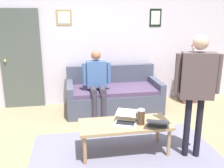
% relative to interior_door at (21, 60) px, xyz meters
% --- Properties ---
extents(ground_plane, '(7.68, 7.68, 0.00)m').
position_rel_interior_door_xyz_m(ground_plane, '(-1.64, 2.11, -1.02)').
color(ground_plane, '#8C7C5C').
extents(area_rug, '(2.66, 1.67, 0.01)m').
position_rel_interior_door_xyz_m(area_rug, '(-1.71, 2.28, -1.02)').
color(area_rug, slate).
rests_on(area_rug, ground_plane).
extents(back_wall, '(7.04, 0.11, 2.70)m').
position_rel_interior_door_xyz_m(back_wall, '(-1.64, -0.09, 0.33)').
color(back_wall, silver).
rests_on(back_wall, ground_plane).
extents(interior_door, '(0.82, 0.09, 2.05)m').
position_rel_interior_door_xyz_m(interior_door, '(0.00, 0.00, 0.00)').
color(interior_door, '#4A514D').
rests_on(interior_door, ground_plane).
extents(couch, '(1.90, 0.93, 0.88)m').
position_rel_interior_door_xyz_m(couch, '(-1.85, 0.50, -0.72)').
color(couch, '#43475A').
rests_on(couch, ground_plane).
extents(coffee_table, '(1.28, 0.55, 0.45)m').
position_rel_interior_door_xyz_m(coffee_table, '(-1.71, 2.18, -0.62)').
color(coffee_table, '#9B7C5B').
rests_on(coffee_table, ground_plane).
extents(laptop_left, '(0.43, 0.45, 0.14)m').
position_rel_interior_door_xyz_m(laptop_left, '(-1.73, 2.18, -0.53)').
color(laptop_left, silver).
rests_on(laptop_left, coffee_table).
extents(laptop_center, '(0.40, 0.42, 0.14)m').
position_rel_interior_door_xyz_m(laptop_center, '(-2.14, 2.35, -0.53)').
color(laptop_center, '#28282D').
rests_on(laptop_center, coffee_table).
extents(french_press, '(0.13, 0.11, 0.24)m').
position_rel_interior_door_xyz_m(french_press, '(-1.92, 2.25, -0.47)').
color(french_press, '#4C3323').
rests_on(french_press, coffee_table).
extents(side_shelf, '(0.42, 0.32, 0.90)m').
position_rel_interior_door_xyz_m(side_shelf, '(-3.65, 0.30, -0.58)').
color(side_shelf, brown).
rests_on(side_shelf, ground_plane).
extents(flower_vase, '(0.10, 0.10, 0.42)m').
position_rel_interior_door_xyz_m(flower_vase, '(-3.65, 0.30, 0.01)').
color(flower_vase, brown).
rests_on(flower_vase, side_shelf).
extents(person_standing, '(0.59, 0.30, 1.69)m').
position_rel_interior_door_xyz_m(person_standing, '(-2.61, 2.44, 0.06)').
color(person_standing, black).
rests_on(person_standing, ground_plane).
extents(person_seated, '(0.55, 0.51, 1.28)m').
position_rel_interior_door_xyz_m(person_seated, '(-1.49, 0.73, -0.30)').
color(person_seated, '#36303B').
rests_on(person_seated, ground_plane).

